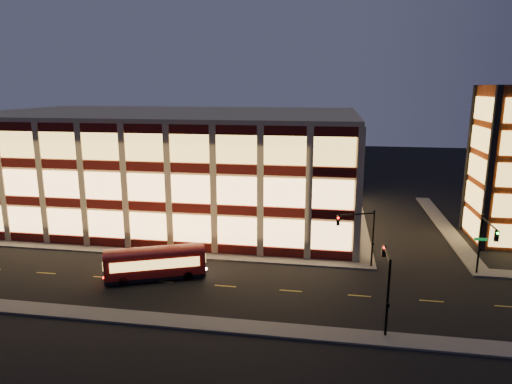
# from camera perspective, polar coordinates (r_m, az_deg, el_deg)

# --- Properties ---
(ground) EXTENTS (200.00, 200.00, 0.00)m
(ground) POSITION_cam_1_polar(r_m,az_deg,el_deg) (50.90, -13.39, -7.81)
(ground) COLOR black
(ground) RESTS_ON ground
(sidewalk_office_south) EXTENTS (54.00, 2.00, 0.15)m
(sidewalk_office_south) POSITION_cam_1_polar(r_m,az_deg,el_deg) (52.92, -15.99, -7.06)
(sidewalk_office_south) COLOR #514F4C
(sidewalk_office_south) RESTS_ON ground
(sidewalk_office_east) EXTENTS (2.00, 30.00, 0.15)m
(sidewalk_office_east) POSITION_cam_1_polar(r_m,az_deg,el_deg) (63.31, 12.64, -3.56)
(sidewalk_office_east) COLOR #514F4C
(sidewalk_office_east) RESTS_ON ground
(sidewalk_tower_west) EXTENTS (2.00, 30.00, 0.15)m
(sidewalk_tower_west) POSITION_cam_1_polar(r_m,az_deg,el_deg) (64.91, 22.39, -3.83)
(sidewalk_tower_west) COLOR #514F4C
(sidewalk_tower_west) RESTS_ON ground
(sidewalk_near) EXTENTS (100.00, 2.00, 0.15)m
(sidewalk_near) POSITION_cam_1_polar(r_m,az_deg,el_deg) (40.27, -20.73, -13.98)
(sidewalk_near) COLOR #514F4C
(sidewalk_near) RESTS_ON ground
(office_building) EXTENTS (50.45, 30.45, 14.50)m
(office_building) POSITION_cam_1_polar(r_m,az_deg,el_deg) (65.34, -10.37, 3.52)
(office_building) COLOR tan
(office_building) RESTS_ON ground
(traffic_signal_far) EXTENTS (3.79, 1.87, 6.00)m
(traffic_signal_far) POSITION_cam_1_polar(r_m,az_deg,el_deg) (46.08, 12.91, -4.59)
(traffic_signal_far) COLOR black
(traffic_signal_far) RESTS_ON ground
(traffic_signal_right) EXTENTS (1.20, 4.37, 6.00)m
(traffic_signal_right) POSITION_cam_1_polar(r_m,az_deg,el_deg) (47.38, 26.78, -5.22)
(traffic_signal_right) COLOR black
(traffic_signal_right) RESTS_ON ground
(traffic_signal_near) EXTENTS (0.32, 4.45, 6.00)m
(traffic_signal_near) POSITION_cam_1_polar(r_m,az_deg,el_deg) (35.64, 15.99, -10.05)
(traffic_signal_near) COLOR black
(traffic_signal_near) RESTS_ON ground
(trolley_bus) EXTENTS (9.40, 5.65, 3.12)m
(trolley_bus) POSITION_cam_1_polar(r_m,az_deg,el_deg) (44.53, -12.47, -8.44)
(trolley_bus) COLOR #930C08
(trolley_bus) RESTS_ON ground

